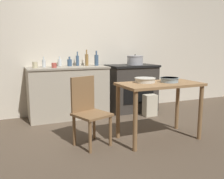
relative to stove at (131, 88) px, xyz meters
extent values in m
plane|color=brown|center=(-0.76, -1.25, -0.46)|extent=(14.00, 14.00, 0.00)
cube|color=beige|center=(-0.76, 0.34, 0.82)|extent=(8.00, 0.07, 2.55)
cube|color=#B2A893|center=(-1.28, 0.01, -0.02)|extent=(1.38, 0.58, 0.88)
cube|color=gray|center=(-1.28, 0.01, 0.44)|extent=(1.41, 0.61, 0.03)
cube|color=#38332D|center=(0.00, 0.00, -0.02)|extent=(0.91, 0.60, 0.88)
cube|color=black|center=(0.00, 0.00, 0.44)|extent=(0.95, 0.64, 0.04)
cube|color=black|center=(0.00, -0.30, -0.07)|extent=(0.64, 0.01, 0.37)
cube|color=#997047|center=(-0.40, -1.56, 0.31)|extent=(1.11, 0.59, 0.03)
cylinder|color=olive|center=(-0.90, -1.81, -0.09)|extent=(0.06, 0.06, 0.75)
cylinder|color=olive|center=(0.11, -1.81, -0.09)|extent=(0.06, 0.06, 0.75)
cylinder|color=olive|center=(-0.90, -1.31, -0.09)|extent=(0.06, 0.06, 0.75)
cylinder|color=olive|center=(0.11, -1.31, -0.09)|extent=(0.06, 0.06, 0.75)
cube|color=olive|center=(-1.32, -1.44, -0.05)|extent=(0.51, 0.51, 0.03)
cube|color=olive|center=(-1.39, -1.26, 0.20)|extent=(0.35, 0.15, 0.46)
cylinder|color=olive|center=(-1.42, -1.65, -0.26)|extent=(0.04, 0.04, 0.40)
cylinder|color=olive|center=(-1.11, -1.53, -0.26)|extent=(0.04, 0.04, 0.40)
cylinder|color=olive|center=(-1.53, -1.34, -0.26)|extent=(0.04, 0.04, 0.40)
cylinder|color=olive|center=(-1.22, -1.22, -0.26)|extent=(0.04, 0.04, 0.40)
cube|color=beige|center=(0.12, -0.51, -0.26)|extent=(0.23, 0.16, 0.40)
cylinder|color=#A8A8AD|center=(0.05, -0.04, 0.54)|extent=(0.31, 0.31, 0.16)
cylinder|color=#A8A8AD|center=(0.05, -0.04, 0.63)|extent=(0.32, 0.32, 0.02)
sphere|color=black|center=(0.05, -0.04, 0.65)|extent=(0.02, 0.02, 0.02)
cylinder|color=silver|center=(-0.56, -1.45, 0.36)|extent=(0.27, 0.27, 0.06)
cylinder|color=beige|center=(-0.56, -1.45, 0.38)|extent=(0.29, 0.29, 0.01)
cylinder|color=#93A8B2|center=(-0.24, -1.56, 0.36)|extent=(0.23, 0.23, 0.07)
cylinder|color=#8597A0|center=(-0.24, -1.56, 0.38)|extent=(0.25, 0.25, 0.01)
cylinder|color=#3D5675|center=(-1.20, 0.16, 0.52)|extent=(0.08, 0.08, 0.12)
cylinder|color=#3D5675|center=(-1.20, 0.16, 0.60)|extent=(0.03, 0.03, 0.05)
cylinder|color=#3D5675|center=(-0.71, 0.08, 0.56)|extent=(0.08, 0.08, 0.20)
cylinder|color=#3D5675|center=(-0.71, 0.08, 0.69)|extent=(0.03, 0.03, 0.08)
cylinder|color=silver|center=(-1.37, 0.21, 0.52)|extent=(0.07, 0.07, 0.13)
cylinder|color=silver|center=(-1.37, 0.21, 0.61)|extent=(0.02, 0.02, 0.05)
cylinder|color=silver|center=(-1.68, 0.06, 0.52)|extent=(0.06, 0.06, 0.13)
cylinder|color=silver|center=(-1.68, 0.06, 0.61)|extent=(0.02, 0.02, 0.05)
cylinder|color=#3D5675|center=(-1.05, 0.18, 0.55)|extent=(0.06, 0.06, 0.19)
cylinder|color=#3D5675|center=(-1.05, 0.18, 0.68)|extent=(0.02, 0.02, 0.07)
cylinder|color=olive|center=(-0.88, 0.14, 0.56)|extent=(0.06, 0.06, 0.21)
cylinder|color=olive|center=(-0.88, 0.14, 0.71)|extent=(0.02, 0.02, 0.08)
cylinder|color=beige|center=(-1.84, -0.07, 0.51)|extent=(0.09, 0.09, 0.10)
cylinder|color=#B74C42|center=(-1.53, -0.10, 0.50)|extent=(0.08, 0.08, 0.08)
camera|label=1|loc=(-2.31, -4.35, 0.80)|focal=40.00mm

